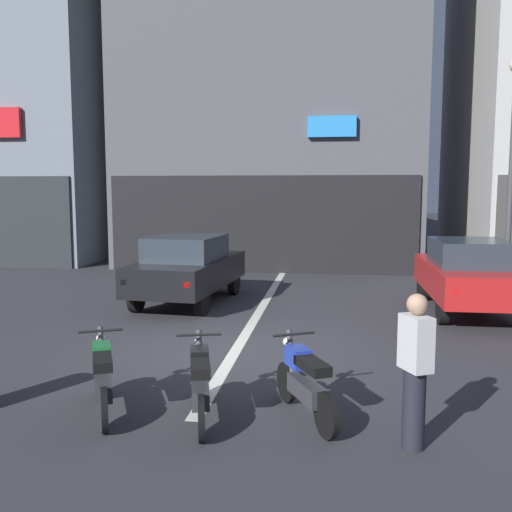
{
  "coord_description": "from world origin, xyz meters",
  "views": [
    {
      "loc": [
        1.61,
        -9.27,
        2.74
      ],
      "look_at": [
        0.08,
        2.0,
        1.4
      ],
      "focal_mm": 39.67,
      "sensor_mm": 36.0,
      "label": 1
    }
  ],
  "objects_px": {
    "street_lamp": "(512,151)",
    "car_white_down_street": "(338,238)",
    "car_black_crossing_near": "(188,267)",
    "motorcycle_green_row_leftmost": "(103,377)",
    "motorcycle_black_row_left_mid": "(200,382)",
    "motorcycle_blue_row_centre": "(304,381)",
    "person_by_motorcycles": "(415,370)",
    "car_red_parked_kerbside": "(468,273)"
  },
  "relations": [
    {
      "from": "motorcycle_black_row_left_mid",
      "to": "motorcycle_blue_row_centre",
      "type": "distance_m",
      "value": 1.25
    },
    {
      "from": "motorcycle_black_row_left_mid",
      "to": "person_by_motorcycles",
      "type": "height_order",
      "value": "person_by_motorcycles"
    },
    {
      "from": "street_lamp",
      "to": "car_white_down_street",
      "type": "bearing_deg",
      "value": 125.12
    },
    {
      "from": "street_lamp",
      "to": "motorcycle_green_row_leftmost",
      "type": "distance_m",
      "value": 12.18
    },
    {
      "from": "car_black_crossing_near",
      "to": "person_by_motorcycles",
      "type": "height_order",
      "value": "person_by_motorcycles"
    },
    {
      "from": "street_lamp",
      "to": "person_by_motorcycles",
      "type": "xyz_separation_m",
      "value": [
        -3.69,
        -9.63,
        -2.88
      ]
    },
    {
      "from": "street_lamp",
      "to": "person_by_motorcycles",
      "type": "distance_m",
      "value": 10.71
    },
    {
      "from": "car_black_crossing_near",
      "to": "street_lamp",
      "type": "xyz_separation_m",
      "value": [
        8.02,
        2.37,
        2.85
      ]
    },
    {
      "from": "car_white_down_street",
      "to": "person_by_motorcycles",
      "type": "height_order",
      "value": "person_by_motorcycles"
    },
    {
      "from": "car_black_crossing_near",
      "to": "car_white_down_street",
      "type": "bearing_deg",
      "value": 66.88
    },
    {
      "from": "car_white_down_street",
      "to": "motorcycle_black_row_left_mid",
      "type": "height_order",
      "value": "car_white_down_street"
    },
    {
      "from": "car_black_crossing_near",
      "to": "motorcycle_green_row_leftmost",
      "type": "distance_m",
      "value": 6.82
    },
    {
      "from": "motorcycle_black_row_left_mid",
      "to": "motorcycle_blue_row_centre",
      "type": "xyz_separation_m",
      "value": [
        1.23,
        0.21,
        0.0
      ]
    },
    {
      "from": "car_red_parked_kerbside",
      "to": "motorcycle_black_row_left_mid",
      "type": "bearing_deg",
      "value": -124.44
    },
    {
      "from": "street_lamp",
      "to": "person_by_motorcycles",
      "type": "relative_size",
      "value": 3.63
    },
    {
      "from": "car_white_down_street",
      "to": "person_by_motorcycles",
      "type": "distance_m",
      "value": 15.84
    },
    {
      "from": "motorcycle_black_row_left_mid",
      "to": "motorcycle_blue_row_centre",
      "type": "bearing_deg",
      "value": 9.83
    },
    {
      "from": "car_white_down_street",
      "to": "street_lamp",
      "type": "bearing_deg",
      "value": -54.88
    },
    {
      "from": "person_by_motorcycles",
      "to": "motorcycle_black_row_left_mid",
      "type": "bearing_deg",
      "value": 169.8
    },
    {
      "from": "car_red_parked_kerbside",
      "to": "motorcycle_green_row_leftmost",
      "type": "xyz_separation_m",
      "value": [
        -5.79,
        -6.6,
        -0.43
      ]
    },
    {
      "from": "car_white_down_street",
      "to": "motorcycle_green_row_leftmost",
      "type": "relative_size",
      "value": 2.76
    },
    {
      "from": "motorcycle_blue_row_centre",
      "to": "person_by_motorcycles",
      "type": "relative_size",
      "value": 0.91
    },
    {
      "from": "car_red_parked_kerbside",
      "to": "motorcycle_black_row_left_mid",
      "type": "height_order",
      "value": "car_red_parked_kerbside"
    },
    {
      "from": "car_red_parked_kerbside",
      "to": "car_white_down_street",
      "type": "xyz_separation_m",
      "value": [
        -2.81,
        8.74,
        0.0
      ]
    },
    {
      "from": "motorcycle_green_row_leftmost",
      "to": "motorcycle_black_row_left_mid",
      "type": "relative_size",
      "value": 0.95
    },
    {
      "from": "car_black_crossing_near",
      "to": "motorcycle_blue_row_centre",
      "type": "distance_m",
      "value": 7.33
    },
    {
      "from": "street_lamp",
      "to": "motorcycle_green_row_leftmost",
      "type": "relative_size",
      "value": 3.9
    },
    {
      "from": "motorcycle_green_row_leftmost",
      "to": "motorcycle_blue_row_centre",
      "type": "relative_size",
      "value": 1.02
    },
    {
      "from": "street_lamp",
      "to": "car_black_crossing_near",
      "type": "bearing_deg",
      "value": -163.53
    },
    {
      "from": "motorcycle_green_row_leftmost",
      "to": "motorcycle_blue_row_centre",
      "type": "height_order",
      "value": "same"
    },
    {
      "from": "street_lamp",
      "to": "motorcycle_blue_row_centre",
      "type": "height_order",
      "value": "street_lamp"
    },
    {
      "from": "street_lamp",
      "to": "person_by_motorcycles",
      "type": "bearing_deg",
      "value": -110.98
    },
    {
      "from": "car_white_down_street",
      "to": "motorcycle_black_row_left_mid",
      "type": "bearing_deg",
      "value": -96.48
    },
    {
      "from": "motorcycle_green_row_leftmost",
      "to": "motorcycle_blue_row_centre",
      "type": "xyz_separation_m",
      "value": [
        2.46,
        0.17,
        0.0
      ]
    },
    {
      "from": "street_lamp",
      "to": "motorcycle_green_row_leftmost",
      "type": "bearing_deg",
      "value": -128.74
    },
    {
      "from": "car_white_down_street",
      "to": "motorcycle_black_row_left_mid",
      "type": "distance_m",
      "value": 15.49
    },
    {
      "from": "motorcycle_green_row_leftmost",
      "to": "person_by_motorcycles",
      "type": "bearing_deg",
      "value": -7.47
    },
    {
      "from": "car_white_down_street",
      "to": "motorcycle_black_row_left_mid",
      "type": "relative_size",
      "value": 2.62
    },
    {
      "from": "car_red_parked_kerbside",
      "to": "motorcycle_green_row_leftmost",
      "type": "distance_m",
      "value": 8.79
    },
    {
      "from": "car_black_crossing_near",
      "to": "car_red_parked_kerbside",
      "type": "xyz_separation_m",
      "value": [
        6.47,
        -0.18,
        0.0
      ]
    },
    {
      "from": "motorcycle_black_row_left_mid",
      "to": "person_by_motorcycles",
      "type": "distance_m",
      "value": 2.49
    },
    {
      "from": "person_by_motorcycles",
      "to": "motorcycle_blue_row_centre",
      "type": "bearing_deg",
      "value": 151.38
    }
  ]
}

